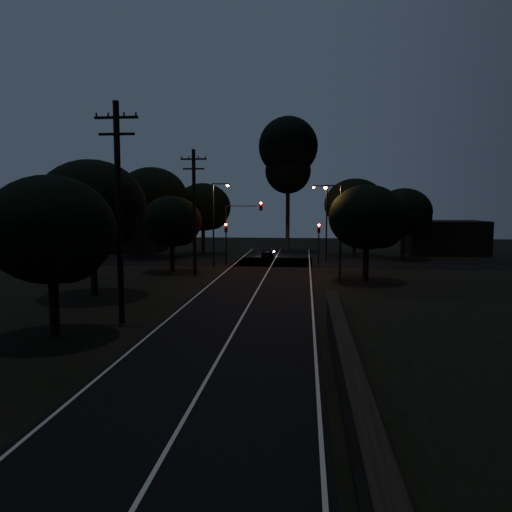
{
  "coord_description": "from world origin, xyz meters",
  "views": [
    {
      "loc": [
        3.3,
        -9.19,
        5.95
      ],
      "look_at": [
        0.0,
        24.0,
        2.5
      ],
      "focal_mm": 35.0,
      "sensor_mm": 36.0,
      "label": 1
    }
  ],
  "objects_px": {
    "utility_pole_mid": "(119,209)",
    "tall_pine": "(288,154)",
    "signal_left": "(226,236)",
    "utility_pole_far": "(194,210)",
    "streetlight_a": "(215,218)",
    "signal_mast": "(243,221)",
    "streetlight_c": "(338,225)",
    "streetlight_b": "(325,217)",
    "car": "(268,253)",
    "signal_right": "(319,236)"
  },
  "relations": [
    {
      "from": "utility_pole_far",
      "to": "car",
      "type": "height_order",
      "value": "utility_pole_far"
    },
    {
      "from": "tall_pine",
      "to": "streetlight_a",
      "type": "height_order",
      "value": "tall_pine"
    },
    {
      "from": "signal_right",
      "to": "car",
      "type": "bearing_deg",
      "value": 132.31
    },
    {
      "from": "tall_pine",
      "to": "signal_left",
      "type": "bearing_deg",
      "value": -110.46
    },
    {
      "from": "signal_left",
      "to": "streetlight_a",
      "type": "xyz_separation_m",
      "value": [
        -0.71,
        -1.99,
        1.8
      ]
    },
    {
      "from": "utility_pole_far",
      "to": "streetlight_b",
      "type": "distance_m",
      "value": 16.51
    },
    {
      "from": "tall_pine",
      "to": "utility_pole_mid",
      "type": "bearing_deg",
      "value": -99.93
    },
    {
      "from": "streetlight_b",
      "to": "streetlight_c",
      "type": "distance_m",
      "value": 14.01
    },
    {
      "from": "utility_pole_mid",
      "to": "tall_pine",
      "type": "bearing_deg",
      "value": 80.07
    },
    {
      "from": "tall_pine",
      "to": "signal_mast",
      "type": "distance_m",
      "value": 17.42
    },
    {
      "from": "signal_right",
      "to": "car",
      "type": "distance_m",
      "value": 8.44
    },
    {
      "from": "utility_pole_mid",
      "to": "streetlight_a",
      "type": "xyz_separation_m",
      "value": [
        0.69,
        23.0,
        -1.1
      ]
    },
    {
      "from": "signal_mast",
      "to": "utility_pole_mid",
      "type": "bearing_deg",
      "value": -97.04
    },
    {
      "from": "tall_pine",
      "to": "streetlight_a",
      "type": "distance_m",
      "value": 19.68
    },
    {
      "from": "signal_right",
      "to": "tall_pine",
      "type": "bearing_deg",
      "value": 103.49
    },
    {
      "from": "utility_pole_far",
      "to": "streetlight_a",
      "type": "relative_size",
      "value": 1.31
    },
    {
      "from": "car",
      "to": "utility_pole_mid",
      "type": "bearing_deg",
      "value": 79.93
    },
    {
      "from": "signal_left",
      "to": "utility_pole_mid",
      "type": "bearing_deg",
      "value": -93.21
    },
    {
      "from": "utility_pole_far",
      "to": "signal_right",
      "type": "xyz_separation_m",
      "value": [
        10.6,
        7.99,
        -2.65
      ]
    },
    {
      "from": "signal_left",
      "to": "signal_right",
      "type": "bearing_deg",
      "value": 0.0
    },
    {
      "from": "tall_pine",
      "to": "utility_pole_far",
      "type": "bearing_deg",
      "value": -106.93
    },
    {
      "from": "signal_right",
      "to": "streetlight_c",
      "type": "bearing_deg",
      "value": -82.98
    },
    {
      "from": "signal_mast",
      "to": "streetlight_a",
      "type": "relative_size",
      "value": 0.78
    },
    {
      "from": "signal_left",
      "to": "streetlight_a",
      "type": "bearing_deg",
      "value": -109.59
    },
    {
      "from": "utility_pole_mid",
      "to": "tall_pine",
      "type": "height_order",
      "value": "tall_pine"
    },
    {
      "from": "utility_pole_mid",
      "to": "streetlight_c",
      "type": "distance_m",
      "value": 19.15
    },
    {
      "from": "signal_mast",
      "to": "streetlight_a",
      "type": "distance_m",
      "value": 3.13
    },
    {
      "from": "utility_pole_mid",
      "to": "signal_left",
      "type": "bearing_deg",
      "value": 86.79
    },
    {
      "from": "signal_right",
      "to": "streetlight_a",
      "type": "bearing_deg",
      "value": -168.66
    },
    {
      "from": "signal_right",
      "to": "utility_pole_mid",
      "type": "bearing_deg",
      "value": -112.99
    },
    {
      "from": "utility_pole_mid",
      "to": "streetlight_a",
      "type": "bearing_deg",
      "value": 88.27
    },
    {
      "from": "signal_mast",
      "to": "streetlight_a",
      "type": "height_order",
      "value": "streetlight_a"
    },
    {
      "from": "streetlight_b",
      "to": "car",
      "type": "xyz_separation_m",
      "value": [
        -6.18,
        2.0,
        -4.05
      ]
    },
    {
      "from": "streetlight_a",
      "to": "streetlight_b",
      "type": "height_order",
      "value": "same"
    },
    {
      "from": "streetlight_b",
      "to": "streetlight_a",
      "type": "bearing_deg",
      "value": -150.52
    },
    {
      "from": "utility_pole_far",
      "to": "signal_left",
      "type": "height_order",
      "value": "utility_pole_far"
    },
    {
      "from": "signal_mast",
      "to": "streetlight_c",
      "type": "height_order",
      "value": "streetlight_c"
    },
    {
      "from": "signal_left",
      "to": "streetlight_b",
      "type": "relative_size",
      "value": 0.51
    },
    {
      "from": "utility_pole_mid",
      "to": "streetlight_c",
      "type": "xyz_separation_m",
      "value": [
        11.83,
        15.0,
        -1.39
      ]
    },
    {
      "from": "utility_pole_far",
      "to": "streetlight_b",
      "type": "relative_size",
      "value": 1.31
    },
    {
      "from": "utility_pole_mid",
      "to": "tall_pine",
      "type": "xyz_separation_m",
      "value": [
        7.0,
        40.0,
        6.54
      ]
    },
    {
      "from": "streetlight_c",
      "to": "car",
      "type": "distance_m",
      "value": 17.75
    },
    {
      "from": "signal_left",
      "to": "signal_mast",
      "type": "height_order",
      "value": "signal_mast"
    },
    {
      "from": "streetlight_a",
      "to": "tall_pine",
      "type": "bearing_deg",
      "value": 69.64
    },
    {
      "from": "streetlight_a",
      "to": "utility_pole_mid",
      "type": "bearing_deg",
      "value": -91.73
    },
    {
      "from": "signal_left",
      "to": "streetlight_c",
      "type": "bearing_deg",
      "value": -43.76
    },
    {
      "from": "streetlight_c",
      "to": "tall_pine",
      "type": "bearing_deg",
      "value": 100.93
    },
    {
      "from": "utility_pole_mid",
      "to": "signal_mast",
      "type": "bearing_deg",
      "value": 82.96
    },
    {
      "from": "signal_mast",
      "to": "streetlight_c",
      "type": "relative_size",
      "value": 0.83
    },
    {
      "from": "signal_left",
      "to": "streetlight_c",
      "type": "distance_m",
      "value": 14.52
    }
  ]
}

